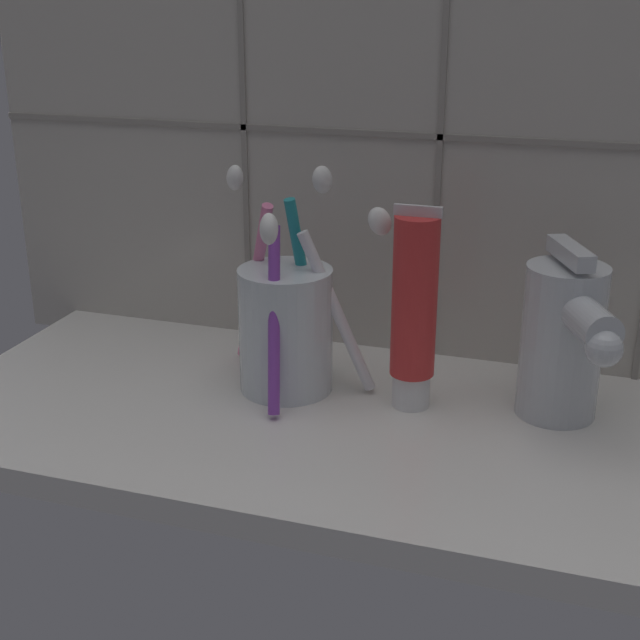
{
  "coord_description": "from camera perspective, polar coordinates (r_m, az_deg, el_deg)",
  "views": [
    {
      "loc": [
        14.89,
        -57.89,
        32.59
      ],
      "look_at": [
        -4.42,
        1.39,
        9.0
      ],
      "focal_mm": 50.0,
      "sensor_mm": 36.0,
      "label": 1
    }
  ],
  "objects": [
    {
      "name": "sink_counter",
      "position": [
        0.68,
        3.22,
        -7.16
      ],
      "size": [
        68.48,
        29.01,
        2.0
      ],
      "primitive_type": "cube",
      "color": "silver",
      "rests_on": "ground"
    },
    {
      "name": "toothbrush_cup",
      "position": [
        0.7,
        -2.15,
        -0.24
      ],
      "size": [
        15.76,
        13.48,
        17.66
      ],
      "color": "silver",
      "rests_on": "sink_counter"
    },
    {
      "name": "tile_wall_backsplash",
      "position": [
        0.74,
        6.74,
        16.79
      ],
      "size": [
        78.48,
        1.72,
        55.29
      ],
      "color": "#B7B2A8",
      "rests_on": "ground"
    },
    {
      "name": "sink_faucet",
      "position": [
        0.67,
        15.41,
        -1.1
      ],
      "size": [
        7.19,
        10.68,
        13.24
      ],
      "rotation": [
        0.0,
        0.0,
        -1.14
      ],
      "color": "silver",
      "rests_on": "sink_counter"
    },
    {
      "name": "toothpaste_tube",
      "position": [
        0.67,
        6.04,
        0.67
      ],
      "size": [
        3.56,
        3.39,
        15.78
      ],
      "color": "white",
      "rests_on": "sink_counter"
    }
  ]
}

